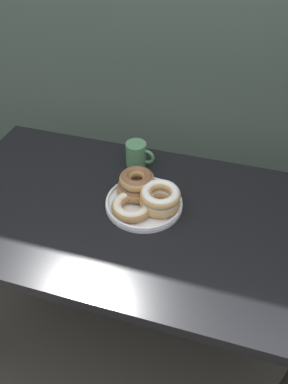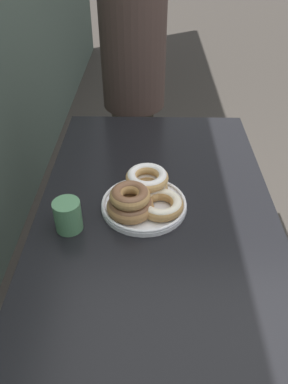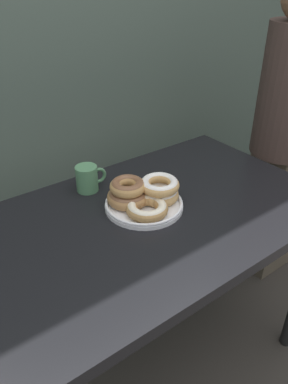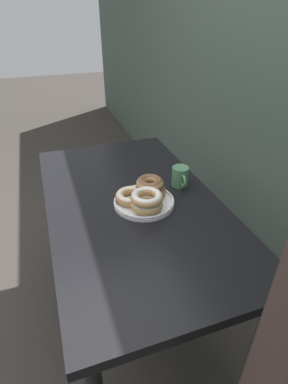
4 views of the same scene
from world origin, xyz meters
TOP-DOWN VIEW (x-y plane):
  - dining_table at (0.00, 0.34)m, footprint 1.28×0.72m
  - donut_plate at (0.04, 0.39)m, footprint 0.26×0.26m
  - coffee_mug at (-0.05, 0.59)m, footprint 0.11×0.08m

SIDE VIEW (x-z plane):
  - dining_table at x=0.00m, z-range 0.30..1.06m
  - donut_plate at x=0.04m, z-range 0.76..0.85m
  - coffee_mug at x=-0.05m, z-range 0.76..0.86m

